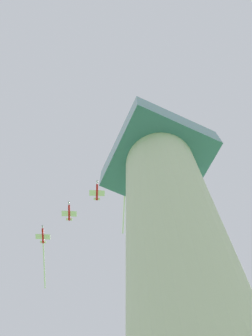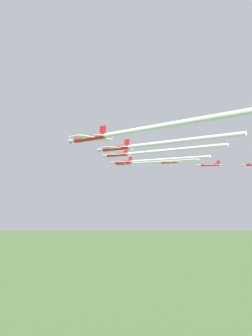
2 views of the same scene
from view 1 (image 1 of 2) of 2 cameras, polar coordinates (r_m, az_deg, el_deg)
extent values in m
cylinder|color=beige|center=(14.17, 9.49, -20.64)|extent=(4.40, 4.40, 26.90)
cube|color=teal|center=(26.69, 4.70, 1.43)|extent=(6.00, 6.00, 2.40)
cylinder|color=red|center=(191.68, 0.00, 0.00)|extent=(8.45, 4.22, 1.06)
cone|color=#9EA3AD|center=(189.70, 0.07, 1.48)|extent=(2.16, 1.65, 1.01)
cube|color=white|center=(191.82, -0.01, -0.14)|extent=(5.74, 8.31, 0.17)
cube|color=white|center=(193.18, -0.05, -1.04)|extent=(2.47, 3.54, 0.17)
cube|color=red|center=(193.94, -0.05, -0.91)|extent=(1.49, 0.72, 1.74)
cylinder|color=white|center=(200.59, -0.27, -5.46)|extent=(30.65, 12.90, 0.74)
cylinder|color=red|center=(197.74, 3.86, -3.98)|extent=(8.45, 4.22, 1.06)
cone|color=#9EA3AD|center=(195.44, 3.97, -2.59)|extent=(2.16, 1.65, 1.01)
cube|color=white|center=(197.92, 3.85, -4.11)|extent=(5.74, 8.31, 0.17)
cube|color=white|center=(199.46, 3.78, -4.95)|extent=(2.47, 3.54, 0.17)
cube|color=red|center=(200.20, 3.77, -4.81)|extent=(1.49, 0.72, 1.74)
cylinder|color=white|center=(207.33, 3.47, -8.87)|extent=(29.00, 12.24, 0.74)
cylinder|color=red|center=(198.27, -4.21, -3.51)|extent=(8.45, 4.22, 1.06)
cone|color=#9EA3AD|center=(195.98, -4.19, -2.12)|extent=(2.16, 1.65, 1.01)
cube|color=white|center=(198.44, -4.22, -3.64)|extent=(5.74, 8.31, 0.17)
cube|color=white|center=(199.99, -4.23, -4.48)|extent=(2.47, 3.54, 0.17)
cube|color=red|center=(200.72, -4.21, -4.35)|extent=(1.49, 0.72, 1.74)
cylinder|color=red|center=(205.86, 7.50, -6.90)|extent=(8.45, 4.22, 1.06)
cone|color=#9EA3AD|center=(203.34, 7.64, -5.60)|extent=(2.16, 1.65, 1.01)
cube|color=white|center=(206.05, 7.49, -7.02)|extent=(5.74, 8.31, 0.17)
cube|color=white|center=(207.73, 7.40, -7.81)|extent=(2.47, 3.54, 0.17)
cube|color=red|center=(208.43, 7.37, -7.67)|extent=(1.49, 0.72, 1.74)
cylinder|color=white|center=(216.24, 6.99, -11.50)|extent=(29.25, 12.34, 0.74)
cylinder|color=red|center=(204.03, -8.22, -6.43)|extent=(8.45, 4.22, 1.06)
cone|color=#9EA3AD|center=(201.49, -8.23, -5.11)|extent=(2.16, 1.65, 1.01)
cube|color=white|center=(204.23, -8.22, -6.55)|extent=(5.74, 8.31, 0.17)
cube|color=white|center=(205.92, -8.21, -7.35)|extent=(2.47, 3.54, 0.17)
cube|color=red|center=(206.62, -8.17, -7.21)|extent=(1.49, 0.72, 1.74)
cylinder|color=red|center=(215.58, 10.86, -10.35)|extent=(8.45, 4.22, 1.06)
cone|color=#9EA3AD|center=(212.81, 11.02, -9.15)|extent=(2.16, 1.65, 1.01)
cube|color=white|center=(215.79, 10.84, -10.46)|extent=(5.74, 8.31, 0.17)
cube|color=white|center=(217.61, 10.74, -11.19)|extent=(2.47, 3.54, 0.17)
cube|color=red|center=(218.28, 10.70, -11.05)|extent=(1.49, 0.72, 1.74)
cylinder|color=white|center=(225.44, 10.32, -14.12)|extent=(25.00, 10.63, 0.74)
cylinder|color=red|center=(213.73, -11.92, -9.57)|extent=(8.45, 4.22, 1.06)
cone|color=#9EA3AD|center=(210.94, -11.98, -8.36)|extent=(2.16, 1.65, 1.01)
cube|color=white|center=(213.95, -11.92, -9.69)|extent=(5.74, 8.31, 0.17)
cube|color=white|center=(215.78, -11.89, -10.43)|extent=(2.47, 3.54, 0.17)
cube|color=red|center=(216.45, -11.84, -10.28)|extent=(1.49, 0.72, 1.74)
cylinder|color=white|center=(224.59, -11.74, -13.72)|extent=(27.89, 11.79, 0.74)
cylinder|color=red|center=(223.37, 14.18, -12.05)|extent=(8.45, 4.22, 1.06)
cone|color=#9EA3AD|center=(220.51, 14.37, -10.92)|extent=(2.16, 1.65, 1.01)
cube|color=white|center=(223.59, 14.16, -12.16)|extent=(5.74, 8.31, 0.17)
cube|color=white|center=(225.47, 14.04, -12.85)|extent=(2.47, 3.54, 0.17)
cube|color=red|center=(226.11, 13.99, -12.71)|extent=(1.49, 0.72, 1.74)
cylinder|color=white|center=(234.86, 13.48, -16.06)|extent=(29.16, 12.30, 0.74)
camera|label=2|loc=(253.76, 20.80, -20.84)|focal=31.27mm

